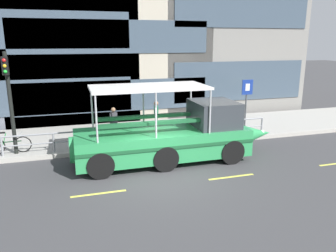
{
  "coord_description": "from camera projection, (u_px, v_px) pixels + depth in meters",
  "views": [
    {
      "loc": [
        -3.05,
        -11.0,
        4.86
      ],
      "look_at": [
        0.87,
        2.14,
        1.3
      ],
      "focal_mm": 35.32,
      "sensor_mm": 36.0,
      "label": 1
    }
  ],
  "objects": [
    {
      "name": "ground_plane",
      "position": [
        162.0,
        175.0,
        12.27
      ],
      "size": [
        120.0,
        120.0,
        0.0
      ],
      "primitive_type": "plane",
      "color": "#3D3D3F"
    },
    {
      "name": "sidewalk",
      "position": [
        134.0,
        134.0,
        17.44
      ],
      "size": [
        32.0,
        4.8,
        0.18
      ],
      "primitive_type": "cube",
      "color": "#A8A59E",
      "rests_on": "ground_plane"
    },
    {
      "name": "curb_edge",
      "position": [
        144.0,
        148.0,
        15.13
      ],
      "size": [
        32.0,
        0.18,
        0.18
      ],
      "primitive_type": "cube",
      "color": "#B2ADA3",
      "rests_on": "ground_plane"
    },
    {
      "name": "lane_centreline",
      "position": [
        169.0,
        185.0,
        11.46
      ],
      "size": [
        25.8,
        0.12,
        0.01
      ],
      "color": "#DBD64C",
      "rests_on": "ground_plane"
    },
    {
      "name": "curb_guardrail",
      "position": [
        146.0,
        132.0,
        15.33
      ],
      "size": [
        12.35,
        0.09,
        0.85
      ],
      "color": "gray",
      "rests_on": "sidewalk"
    },
    {
      "name": "traffic_light_pole",
      "position": [
        9.0,
        94.0,
        13.42
      ],
      "size": [
        0.24,
        0.46,
        4.26
      ],
      "color": "black",
      "rests_on": "sidewalk"
    },
    {
      "name": "parking_sign",
      "position": [
        247.0,
        97.0,
        16.97
      ],
      "size": [
        0.6,
        0.12,
        2.75
      ],
      "color": "#4C4F54",
      "rests_on": "sidewalk"
    },
    {
      "name": "leaned_bicycle",
      "position": [
        10.0,
        145.0,
        14.04
      ],
      "size": [
        1.74,
        0.46,
        0.96
      ],
      "color": "black",
      "rests_on": "sidewalk"
    },
    {
      "name": "duck_tour_boat",
      "position": [
        174.0,
        136.0,
        13.65
      ],
      "size": [
        8.72,
        2.51,
        3.14
      ],
      "color": "#2D9351",
      "rests_on": "ground_plane"
    },
    {
      "name": "pedestrian_near_bow",
      "position": [
        200.0,
        114.0,
        17.07
      ],
      "size": [
        0.27,
        0.46,
        1.67
      ],
      "color": "#1E2338",
      "rests_on": "sidewalk"
    },
    {
      "name": "pedestrian_mid_left",
      "position": [
        156.0,
        114.0,
        16.83
      ],
      "size": [
        0.23,
        0.49,
        1.71
      ],
      "color": "black",
      "rests_on": "sidewalk"
    },
    {
      "name": "pedestrian_mid_right",
      "position": [
        114.0,
        120.0,
        15.89
      ],
      "size": [
        0.39,
        0.31,
        1.59
      ],
      "color": "#1E2338",
      "rests_on": "sidewalk"
    }
  ]
}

